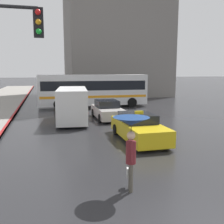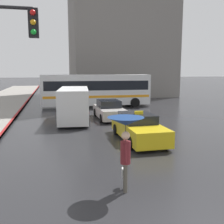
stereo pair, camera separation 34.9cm
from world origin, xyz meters
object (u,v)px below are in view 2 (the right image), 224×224
object	(u,v)px
sedan_red	(109,110)
pedestrian_with_umbrella	(126,132)
taxi	(138,128)
ambulance_van	(74,103)
city_bus	(96,89)

from	to	relation	value
sedan_red	pedestrian_with_umbrella	world-z (taller)	pedestrian_with_umbrella
taxi	ambulance_van	size ratio (longest dim) A/B	0.82
taxi	city_bus	distance (m)	13.50
sedan_red	taxi	bearing A→B (deg)	91.21
taxi	city_bus	size ratio (longest dim) A/B	0.44
sedan_red	ambulance_van	distance (m)	2.83
ambulance_van	pedestrian_with_umbrella	distance (m)	11.67
ambulance_van	city_bus	xyz separation A→B (m)	(2.86, 7.40, 0.48)
ambulance_van	taxi	bearing A→B (deg)	121.69
pedestrian_with_umbrella	taxi	bearing A→B (deg)	-8.52
ambulance_van	city_bus	distance (m)	7.95
taxi	sedan_red	world-z (taller)	taxi
sedan_red	pedestrian_with_umbrella	xyz separation A→B (m)	(-2.17, -12.12, 1.21)
city_bus	ambulance_van	bearing A→B (deg)	-19.86
ambulance_van	city_bus	world-z (taller)	city_bus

